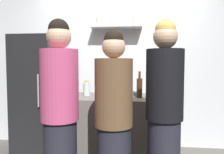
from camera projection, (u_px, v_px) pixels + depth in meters
The scene contains 13 objects.
back_wall_assembly at pixel (119, 64), 3.54m from camera, with size 4.80×0.32×2.60m.
refrigerator at pixel (37, 94), 3.31m from camera, with size 0.60×0.60×1.73m.
counter at pixel (112, 130), 2.86m from camera, with size 1.47×0.70×0.90m, color #66605B.
baking_pan at pixel (126, 93), 2.98m from camera, with size 0.34×0.24×0.05m, color gray.
utensil_holder at pixel (128, 93), 2.69m from camera, with size 0.11×0.11×0.22m.
wine_bottle_pale_glass at pixel (74, 88), 2.74m from camera, with size 0.08×0.08×0.31m.
wine_bottle_amber_glass at pixel (139, 87), 2.71m from camera, with size 0.07×0.07×0.33m.
wine_bottle_green_glass at pixel (158, 89), 2.52m from camera, with size 0.08×0.08×0.34m.
wine_bottle_dark_glass at pixel (162, 87), 2.97m from camera, with size 0.07×0.07×0.29m.
water_bottle_plastic at pixel (87, 89), 2.91m from camera, with size 0.09×0.09×0.20m.
person_brown_jacket at pixel (114, 122), 1.97m from camera, with size 0.34×0.34×1.62m.
person_pink_top at pixel (60, 115), 1.98m from camera, with size 0.34×0.34×1.72m.
person_blonde at pixel (164, 114), 2.02m from camera, with size 0.34×0.34×1.72m.
Camera 1 is at (0.28, -2.29, 1.33)m, focal length 35.15 mm.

